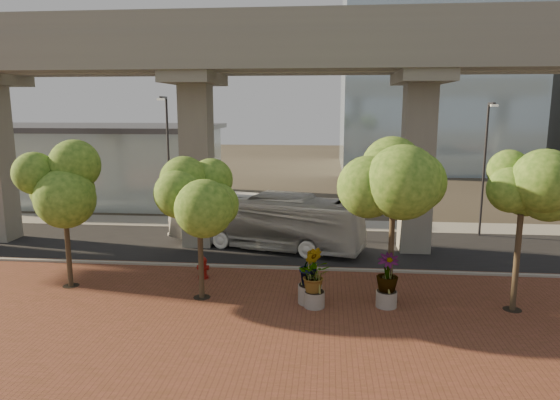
# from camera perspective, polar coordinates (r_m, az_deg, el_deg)

# --- Properties ---
(ground) EXTENTS (160.00, 160.00, 0.00)m
(ground) POSITION_cam_1_polar(r_m,az_deg,el_deg) (26.30, 2.57, -6.66)
(ground) COLOR #383229
(ground) RESTS_ON ground
(brick_plaza) EXTENTS (70.00, 13.00, 0.06)m
(brick_plaza) POSITION_cam_1_polar(r_m,az_deg,el_deg) (18.81, 1.26, -13.76)
(brick_plaza) COLOR brown
(brick_plaza) RESTS_ON ground
(asphalt_road) EXTENTS (90.00, 8.00, 0.04)m
(asphalt_road) POSITION_cam_1_polar(r_m,az_deg,el_deg) (28.21, 2.78, -5.42)
(asphalt_road) COLOR black
(asphalt_road) RESTS_ON ground
(curb_strip) EXTENTS (70.00, 0.25, 0.16)m
(curb_strip) POSITION_cam_1_polar(r_m,az_deg,el_deg) (24.38, 2.32, -7.86)
(curb_strip) COLOR gray
(curb_strip) RESTS_ON ground
(far_sidewalk) EXTENTS (90.00, 3.00, 0.06)m
(far_sidewalk) POSITION_cam_1_polar(r_m,az_deg,el_deg) (33.53, 3.24, -2.83)
(far_sidewalk) COLOR gray
(far_sidewalk) RESTS_ON ground
(transit_viaduct) EXTENTS (72.00, 5.60, 12.40)m
(transit_viaduct) POSITION_cam_1_polar(r_m,az_deg,el_deg) (27.13, 2.92, 9.50)
(transit_viaduct) COLOR gray
(transit_viaduct) RESTS_ON ground
(station_pavilion) EXTENTS (23.00, 13.00, 6.30)m
(station_pavilion) POSITION_cam_1_polar(r_m,az_deg,el_deg) (46.49, -21.78, 4.16)
(station_pavilion) COLOR silver
(station_pavilion) RESTS_ON ground
(transit_bus) EXTENTS (11.34, 5.54, 3.08)m
(transit_bus) POSITION_cam_1_polar(r_m,az_deg,el_deg) (27.80, -1.81, -2.42)
(transit_bus) COLOR silver
(transit_bus) RESTS_ON ground
(fire_hydrant) EXTENTS (0.53, 0.48, 1.07)m
(fire_hydrant) POSITION_cam_1_polar(r_m,az_deg,el_deg) (23.27, -8.79, -7.61)
(fire_hydrant) COLOR maroon
(fire_hydrant) RESTS_ON ground
(planter_front) EXTENTS (1.80, 1.80, 1.98)m
(planter_front) POSITION_cam_1_polar(r_m,az_deg,el_deg) (19.64, 3.98, -8.84)
(planter_front) COLOR #A09A91
(planter_front) RESTS_ON ground
(planter_right) EXTENTS (2.00, 2.00, 2.14)m
(planter_right) POSITION_cam_1_polar(r_m,az_deg,el_deg) (20.03, 12.16, -8.39)
(planter_right) COLOR gray
(planter_right) RESTS_ON ground
(planter_left) EXTENTS (2.13, 2.13, 2.35)m
(planter_left) POSITION_cam_1_polar(r_m,az_deg,el_deg) (19.95, 3.47, -7.84)
(planter_left) COLOR #AAA59A
(planter_left) RESTS_ON ground
(street_tree_far_west) EXTENTS (3.95, 3.95, 6.48)m
(street_tree_far_west) POSITION_cam_1_polar(r_m,az_deg,el_deg) (22.98, -23.59, 2.01)
(street_tree_far_west) COLOR #4E3D2C
(street_tree_far_west) RESTS_ON ground
(street_tree_near_west) EXTENTS (3.76, 3.76, 6.08)m
(street_tree_near_west) POSITION_cam_1_polar(r_m,az_deg,el_deg) (20.03, -9.26, 0.73)
(street_tree_near_west) COLOR #4E3D2C
(street_tree_near_west) RESTS_ON ground
(street_tree_near_east) EXTENTS (4.19, 4.19, 7.04)m
(street_tree_near_east) POSITION_cam_1_polar(r_m,az_deg,el_deg) (19.73, 12.91, 2.69)
(street_tree_near_east) COLOR #4E3D2C
(street_tree_near_east) RESTS_ON ground
(street_tree_far_east) EXTENTS (3.63, 3.63, 6.52)m
(street_tree_far_east) POSITION_cam_1_polar(r_m,az_deg,el_deg) (20.51, 26.05, 1.41)
(street_tree_far_east) COLOR #4E3D2C
(street_tree_far_east) RESTS_ON ground
(streetlamp_west) EXTENTS (0.42, 1.22, 8.40)m
(streetlamp_west) POSITION_cam_1_polar(r_m,az_deg,el_deg) (32.50, -12.71, 5.21)
(streetlamp_west) COLOR #323238
(streetlamp_west) RESTS_ON ground
(streetlamp_east) EXTENTS (0.40, 1.16, 8.02)m
(streetlamp_east) POSITION_cam_1_polar(r_m,az_deg,el_deg) (32.18, 22.41, 4.23)
(streetlamp_east) COLOR #2A292E
(streetlamp_east) RESTS_ON ground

